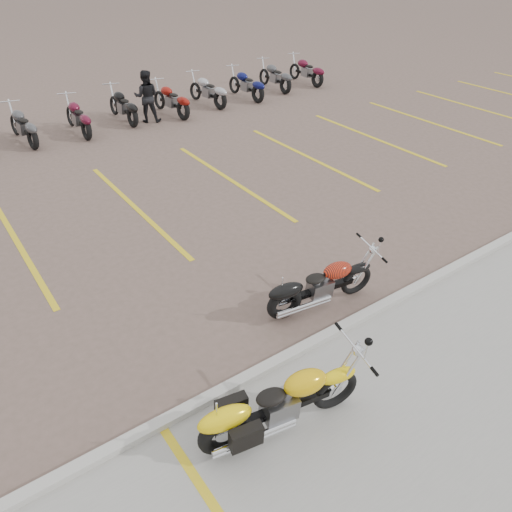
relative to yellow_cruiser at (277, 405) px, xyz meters
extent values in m
plane|color=#6E564E|center=(1.05, 2.92, -0.47)|extent=(100.00, 100.00, 0.00)
cube|color=#9E9B93|center=(1.05, -1.58, -0.47)|extent=(60.00, 5.00, 0.01)
cube|color=#ADAAA3|center=(1.05, 0.92, -0.41)|extent=(60.00, 0.18, 0.12)
torus|color=black|center=(0.86, -0.15, -0.14)|extent=(0.69, 0.23, 0.68)
torus|color=black|center=(-0.73, 0.13, -0.14)|extent=(0.74, 0.30, 0.72)
cube|color=black|center=(0.06, -0.01, -0.08)|extent=(1.36, 0.36, 0.10)
cube|color=slate|center=(0.01, 0.00, -0.01)|extent=(0.49, 0.38, 0.35)
ellipsoid|color=#E2AE0B|center=(0.35, -0.06, 0.30)|extent=(0.65, 0.43, 0.31)
ellipsoid|color=black|center=(-0.12, 0.02, 0.26)|extent=(0.45, 0.34, 0.13)
torus|color=black|center=(2.93, 1.53, -0.17)|extent=(0.62, 0.20, 0.61)
torus|color=black|center=(1.48, 1.76, -0.17)|extent=(0.67, 0.26, 0.65)
cube|color=black|center=(2.20, 1.64, -0.11)|extent=(1.23, 0.30, 0.09)
cube|color=slate|center=(2.16, 1.65, -0.06)|extent=(0.44, 0.34, 0.32)
ellipsoid|color=black|center=(2.46, 1.60, 0.23)|extent=(0.59, 0.38, 0.28)
ellipsoid|color=black|center=(2.03, 1.67, 0.19)|extent=(0.40, 0.30, 0.11)
imported|color=black|center=(4.05, 12.53, 0.38)|extent=(1.04, 0.98, 1.70)
camera|label=1|loc=(-2.70, -3.34, 5.15)|focal=35.00mm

